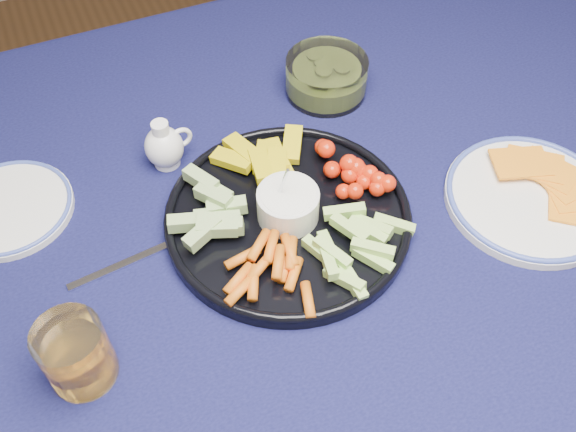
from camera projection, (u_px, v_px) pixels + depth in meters
name	position (u px, v px, depth m)	size (l,w,h in m)	color
dining_table	(267.00, 245.00, 1.00)	(1.67, 1.07, 0.75)	#4E341A
crudite_platter	(286.00, 214.00, 0.90)	(0.35, 0.35, 0.11)	black
creamer_pitcher	(165.00, 146.00, 0.96)	(0.08, 0.06, 0.08)	white
pickle_bowl	(326.00, 78.00, 1.07)	(0.14, 0.14, 0.06)	white
cheese_plate	(530.00, 196.00, 0.93)	(0.24, 0.24, 0.03)	white
juice_tumbler	(77.00, 356.00, 0.74)	(0.08, 0.08, 0.09)	white
fork_left	(144.00, 255.00, 0.88)	(0.18, 0.04, 0.00)	silver
fork_right	(573.00, 224.00, 0.91)	(0.12, 0.09, 0.00)	silver
side_plate_extra	(9.00, 208.00, 0.92)	(0.18, 0.18, 0.02)	white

